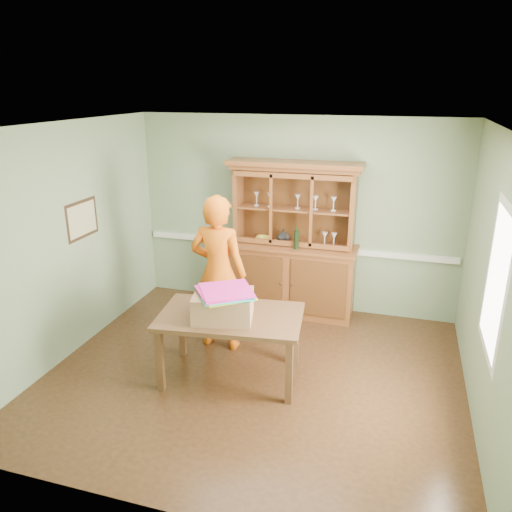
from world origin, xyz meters
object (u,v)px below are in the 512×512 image
(cardboard_box, at_px, (223,306))
(person, at_px, (218,273))
(dining_table, at_px, (231,322))
(china_hutch, at_px, (292,261))

(cardboard_box, distance_m, person, 0.82)
(person, bearing_deg, cardboard_box, 116.00)
(dining_table, height_order, person, person)
(dining_table, distance_m, person, 0.80)
(dining_table, xyz_separation_m, person, (-0.38, 0.65, 0.28))
(china_hutch, xyz_separation_m, dining_table, (-0.25, -1.86, -0.08))
(china_hutch, height_order, dining_table, china_hutch)
(china_hutch, height_order, cardboard_box, china_hutch)
(china_hutch, bearing_deg, person, -117.28)
(cardboard_box, relative_size, person, 0.32)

